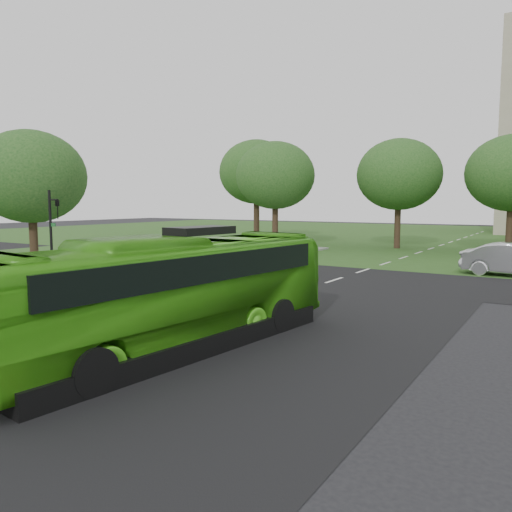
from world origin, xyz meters
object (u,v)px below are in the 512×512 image
at_px(tree_park_c, 512,173).
at_px(tree_park_f, 257,172).
at_px(tree_park_a, 275,176).
at_px(tree_side_near, 31,177).
at_px(traffic_light, 53,230).
at_px(bus, 172,293).
at_px(tree_park_b, 399,175).

distance_m(tree_park_c, tree_park_f, 23.46).
height_order(tree_park_a, tree_park_f, tree_park_f).
xyz_separation_m(tree_park_f, tree_side_near, (3.04, -27.08, -1.73)).
relative_size(tree_park_f, traffic_light, 2.31).
bearing_deg(tree_park_c, tree_side_near, -129.05).
distance_m(tree_side_near, bus, 17.11).
relative_size(tree_park_c, tree_side_near, 1.15).
bearing_deg(tree_park_f, bus, -61.11).
relative_size(tree_park_f, tree_side_near, 1.33).
xyz_separation_m(tree_park_b, traffic_light, (-7.84, -27.08, -3.53)).
bearing_deg(tree_park_c, tree_park_f, 174.98).
height_order(tree_park_a, bus, tree_park_a).
distance_m(tree_park_a, traffic_light, 23.36).
xyz_separation_m(tree_park_b, tree_park_f, (-14.96, 1.74, 0.78)).
bearing_deg(tree_park_c, tree_park_a, -168.19).
height_order(tree_park_a, tree_side_near, tree_park_a).
xyz_separation_m(tree_park_a, tree_park_b, (9.42, 4.03, -0.01)).
bearing_deg(tree_park_b, tree_park_c, -2.12).
bearing_deg(tree_park_a, tree_park_b, 23.18).
relative_size(tree_park_a, tree_park_f, 0.89).
distance_m(tree_park_c, tree_side_near, 32.24).
relative_size(tree_park_c, bus, 0.83).
xyz_separation_m(tree_park_c, tree_park_f, (-23.35, 2.05, 0.94)).
xyz_separation_m(tree_park_a, tree_park_f, (-5.53, 5.78, 0.77)).
bearing_deg(traffic_light, tree_side_near, 159.78).
xyz_separation_m(bus, traffic_light, (-11.36, 4.67, 1.10)).
relative_size(tree_park_f, bus, 0.96).
bearing_deg(tree_park_f, tree_side_near, -83.59).
distance_m(tree_park_b, traffic_light, 28.41).
bearing_deg(tree_park_b, tree_side_near, -115.17).
bearing_deg(tree_park_b, tree_park_a, -156.82).
xyz_separation_m(tree_park_b, tree_side_near, (-11.91, -25.34, -0.95)).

